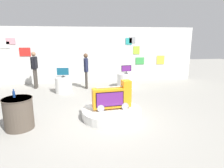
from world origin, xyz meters
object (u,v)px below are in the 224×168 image
object	(u,v)px
side_table_round	(19,113)
shopper_browsing_near_truck	(86,68)
display_pedestal_center_rear	(126,80)
shopper_browsing_rear	(35,67)
display_pedestal_left_rear	(64,85)
main_display_pedestal	(112,113)
bottle_on_side_table	(14,94)
tv_on_center_rear	(126,69)
tv_on_left_rear	(63,72)
novelty_firetruck_tv	(112,98)

from	to	relation	value
side_table_round	shopper_browsing_near_truck	xyz separation A→B (m)	(1.80, 3.94, 0.53)
display_pedestal_center_rear	shopper_browsing_rear	xyz separation A→B (m)	(-4.22, 0.49, 0.66)
display_pedestal_left_rear	shopper_browsing_rear	xyz separation A→B (m)	(-1.36, 0.98, 0.66)
main_display_pedestal	shopper_browsing_rear	size ratio (longest dim) A/B	1.04
main_display_pedestal	bottle_on_side_table	bearing A→B (deg)	-173.31
tv_on_center_rear	side_table_round	size ratio (longest dim) A/B	0.60
tv_on_left_rear	tv_on_center_rear	world-z (taller)	tv_on_left_rear
novelty_firetruck_tv	shopper_browsing_near_truck	size ratio (longest dim) A/B	0.71
display_pedestal_left_rear	bottle_on_side_table	world-z (taller)	bottle_on_side_table
main_display_pedestal	display_pedestal_left_rear	size ratio (longest dim) A/B	2.50
display_pedestal_center_rear	novelty_firetruck_tv	bearing A→B (deg)	-108.82
bottle_on_side_table	display_pedestal_left_rear	bearing A→B (deg)	74.42
display_pedestal_left_rear	tv_on_left_rear	size ratio (longest dim) A/B	1.32
main_display_pedestal	display_pedestal_center_rear	world-z (taller)	display_pedestal_center_rear
display_pedestal_left_rear	shopper_browsing_rear	distance (m)	1.80
novelty_firetruck_tv	display_pedestal_center_rear	distance (m)	3.64
shopper_browsing_near_truck	display_pedestal_left_rear	bearing A→B (deg)	-147.89
tv_on_left_rear	bottle_on_side_table	bearing A→B (deg)	-105.60
side_table_round	tv_on_center_rear	bearing A→B (deg)	46.12
novelty_firetruck_tv	tv_on_left_rear	distance (m)	3.40
shopper_browsing_rear	novelty_firetruck_tv	bearing A→B (deg)	-52.23
tv_on_center_rear	shopper_browsing_near_truck	bearing A→B (deg)	176.07
tv_on_left_rear	shopper_browsing_rear	size ratio (longest dim) A/B	0.31
display_pedestal_center_rear	tv_on_center_rear	xyz separation A→B (m)	(-0.00, -0.00, 0.55)
display_pedestal_left_rear	shopper_browsing_near_truck	size ratio (longest dim) A/B	0.43
shopper_browsing_near_truck	tv_on_left_rear	bearing A→B (deg)	-147.70
shopper_browsing_rear	side_table_round	bearing A→B (deg)	-82.78
display_pedestal_left_rear	shopper_browsing_rear	size ratio (longest dim) A/B	0.42
side_table_round	shopper_browsing_near_truck	world-z (taller)	shopper_browsing_near_truck
novelty_firetruck_tv	shopper_browsing_rear	distance (m)	4.98
shopper_browsing_rear	tv_on_left_rear	bearing A→B (deg)	-35.93
novelty_firetruck_tv	bottle_on_side_table	xyz separation A→B (m)	(-2.59, -0.30, 0.31)
novelty_firetruck_tv	display_pedestal_left_rear	bearing A→B (deg)	119.73
display_pedestal_center_rear	bottle_on_side_table	xyz separation A→B (m)	(-3.76, -3.74, 0.57)
tv_on_center_rear	shopper_browsing_rear	bearing A→B (deg)	173.34
main_display_pedestal	shopper_browsing_rear	bearing A→B (deg)	127.60
main_display_pedestal	shopper_browsing_rear	distance (m)	5.03
tv_on_left_rear	main_display_pedestal	bearing A→B (deg)	-60.54
side_table_round	tv_on_left_rear	bearing A→B (deg)	76.19
tv_on_center_rear	tv_on_left_rear	bearing A→B (deg)	-170.16
display_pedestal_center_rear	tv_on_center_rear	world-z (taller)	tv_on_center_rear
side_table_round	shopper_browsing_rear	xyz separation A→B (m)	(-0.55, 4.31, 0.58)
main_display_pedestal	bottle_on_side_table	xyz separation A→B (m)	(-2.56, -0.30, 0.78)
novelty_firetruck_tv	main_display_pedestal	bearing A→B (deg)	168.91
shopper_browsing_near_truck	shopper_browsing_rear	world-z (taller)	shopper_browsing_rear
main_display_pedestal	shopper_browsing_near_truck	distance (m)	3.71
tv_on_center_rear	shopper_browsing_near_truck	size ratio (longest dim) A/B	0.30
shopper_browsing_near_truck	shopper_browsing_rear	distance (m)	2.38
novelty_firetruck_tv	tv_on_center_rear	distance (m)	3.64
side_table_round	bottle_on_side_table	world-z (taller)	bottle_on_side_table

